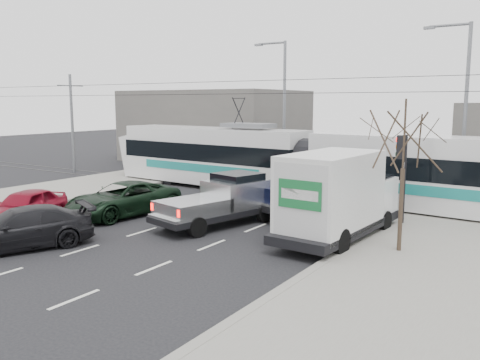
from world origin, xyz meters
The scene contains 16 objects.
ground centered at (0.00, 0.00, 0.00)m, with size 120.00×120.00×0.00m, color black.
sidewalk_right centered at (9.00, 0.00, 0.07)m, with size 6.00×60.00×0.15m, color gray.
rails centered at (0.00, 10.00, 0.01)m, with size 60.00×1.60×0.03m, color #33302D.
building_left centered at (-14.00, 22.00, 3.00)m, with size 14.00×10.00×6.00m, color #68635E.
bare_tree centered at (7.60, 2.50, 3.79)m, with size 2.40×2.40×5.00m.
traffic_signal centered at (6.47, 6.50, 2.74)m, with size 0.44×0.44×3.60m.
street_lamp_near centered at (7.31, 14.00, 5.11)m, with size 2.38×0.25×9.00m.
street_lamp_far centered at (-4.19, 16.00, 5.11)m, with size 2.38×0.25×9.00m.
catenary centered at (0.00, 10.00, 3.88)m, with size 60.00×0.20×7.00m.
tram centered at (0.78, 9.94, 1.86)m, with size 25.85×4.19×5.25m.
silver_pickup centered at (0.25, 2.90, 1.03)m, with size 3.24×6.01×2.08m.
box_truck centered at (5.15, 3.09, 1.62)m, with size 2.63×6.66×3.27m.
navy_pickup centered at (3.11, 6.66, 1.21)m, with size 4.06×6.16×2.44m.
green_car centered at (-4.50, 1.75, 0.74)m, with size 2.46×5.34×1.48m, color black.
red_car centered at (-6.83, -1.57, 0.71)m, with size 1.68×4.18×1.42m, color maroon.
dark_car centered at (-3.61, -3.96, 0.71)m, with size 2.00×4.92×1.43m, color black.
Camera 1 is at (12.08, -14.12, 5.04)m, focal length 38.00 mm.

